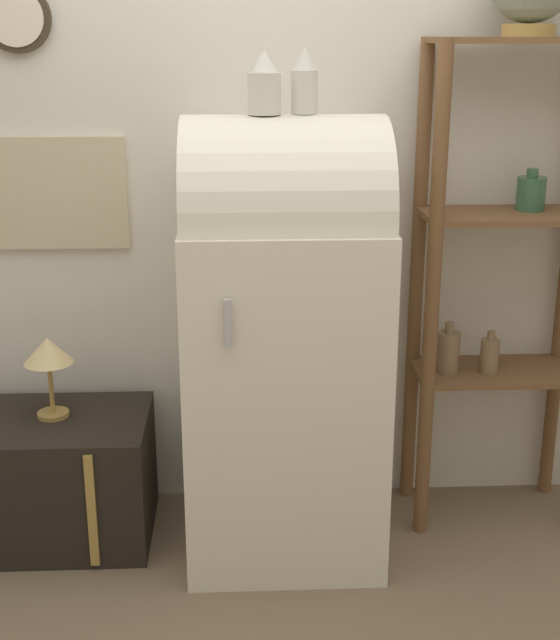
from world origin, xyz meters
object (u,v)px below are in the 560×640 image
refrigerator (283,332)px  desk_lamp (48,356)px  vase_left (264,85)px  suitcase_trunk (43,478)px  vase_center (304,83)px

refrigerator → desk_lamp: (-0.80, 0.08, -0.10)m
refrigerator → vase_left: vase_left is taller
suitcase_trunk → desk_lamp: desk_lamp is taller
refrigerator → suitcase_trunk: 1.02m
desk_lamp → vase_left: bearing=-6.8°
suitcase_trunk → vase_left: size_ratio=3.92×
vase_left → suitcase_trunk: bearing=175.4°
refrigerator → vase_center: (0.07, 0.01, 0.81)m
desk_lamp → refrigerator: bearing=-5.6°
vase_center → desk_lamp: 1.26m
suitcase_trunk → vase_center: 1.64m
vase_left → vase_center: vase_center is taller
vase_left → desk_lamp: bearing=173.2°
refrigerator → vase_center: bearing=12.2°
refrigerator → suitcase_trunk: (-0.85, 0.05, -0.55)m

